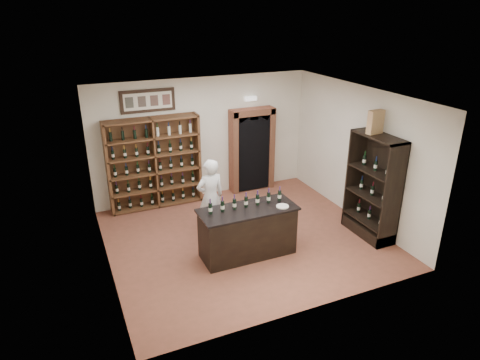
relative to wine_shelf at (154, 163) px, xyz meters
name	(u,v)px	position (x,y,z in m)	size (l,w,h in m)	color
floor	(244,238)	(1.30, -2.33, -1.10)	(5.50, 5.50, 0.00)	brown
ceiling	(245,96)	(1.30, -2.33, 1.90)	(5.50, 5.50, 0.00)	white
wall_back	(203,138)	(1.30, 0.17, 0.40)	(5.50, 0.04, 3.00)	silver
wall_left	(101,195)	(-1.45, -2.33, 0.40)	(0.04, 5.00, 3.00)	silver
wall_right	(357,154)	(4.05, -2.33, 0.40)	(0.04, 5.00, 3.00)	silver
wine_shelf	(154,163)	(0.00, 0.00, 0.00)	(2.20, 0.38, 2.20)	brown
framed_picture	(148,101)	(0.00, 0.14, 1.45)	(1.25, 0.04, 0.52)	black
arched_doorway	(252,148)	(2.55, 0.00, 0.04)	(1.17, 0.35, 2.17)	black
emergency_light	(251,99)	(2.55, 0.09, 1.30)	(0.30, 0.10, 0.10)	white
tasting_counter	(248,232)	(1.10, -2.93, -0.61)	(1.88, 0.78, 1.00)	black
counter_bottle_0	(210,208)	(0.38, -2.85, 0.01)	(0.07, 0.07, 0.30)	black
counter_bottle_1	(223,206)	(0.62, -2.85, 0.01)	(0.07, 0.07, 0.30)	black
counter_bottle_2	(234,204)	(0.86, -2.85, 0.01)	(0.07, 0.07, 0.30)	black
counter_bottle_3	(246,202)	(1.10, -2.85, 0.01)	(0.07, 0.07, 0.30)	black
counter_bottle_4	(257,200)	(1.34, -2.85, 0.01)	(0.07, 0.07, 0.30)	black
counter_bottle_5	(269,198)	(1.58, -2.85, 0.01)	(0.07, 0.07, 0.30)	black
counter_bottle_6	(280,195)	(1.82, -2.85, 0.01)	(0.07, 0.07, 0.30)	black
side_cabinet	(372,202)	(3.82, -3.23, -0.35)	(0.48, 1.20, 2.20)	black
shopkeeper	(210,197)	(0.74, -1.84, -0.26)	(0.61, 0.40, 1.68)	silver
plate	(283,206)	(1.74, -3.13, -0.09)	(0.24, 0.24, 0.02)	beige
wine_crate	(376,122)	(3.77, -3.09, 1.34)	(0.33, 0.14, 0.47)	tan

